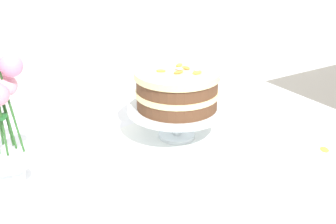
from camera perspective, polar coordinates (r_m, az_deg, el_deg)
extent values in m
cube|color=white|center=(1.17, -1.21, -6.96)|extent=(1.40, 1.00, 0.03)
cylinder|color=brown|center=(1.94, 8.21, -6.54)|extent=(0.06, 0.06, 0.71)
cube|color=white|center=(1.27, 1.17, -3.39)|extent=(0.37, 0.37, 0.00)
cylinder|color=silver|center=(1.27, 1.17, -3.12)|extent=(0.11, 0.11, 0.01)
cylinder|color=silver|center=(1.25, 1.19, -1.38)|extent=(0.03, 0.03, 0.07)
cylinder|color=silver|center=(1.24, 1.20, 0.45)|extent=(0.29, 0.29, 0.01)
cylinder|color=brown|center=(1.23, 1.21, 1.50)|extent=(0.23, 0.23, 0.04)
cylinder|color=beige|center=(1.22, 1.22, 2.66)|extent=(0.24, 0.24, 0.02)
cylinder|color=brown|center=(1.21, 1.23, 3.84)|extent=(0.23, 0.23, 0.04)
cylinder|color=beige|center=(1.20, 1.24, 5.09)|extent=(0.24, 0.24, 0.02)
ellipsoid|color=yellow|center=(1.18, 3.96, 5.36)|extent=(0.04, 0.03, 0.00)
ellipsoid|color=orange|center=(1.22, 2.44, 5.99)|extent=(0.02, 0.03, 0.01)
ellipsoid|color=yellow|center=(1.19, -0.96, 5.61)|extent=(0.03, 0.03, 0.00)
ellipsoid|color=pink|center=(1.21, 1.54, 5.87)|extent=(0.03, 0.03, 0.01)
ellipsoid|color=orange|center=(1.18, 1.43, 5.41)|extent=(0.03, 0.02, 0.01)
ellipsoid|color=yellow|center=(1.24, 1.53, 6.37)|extent=(0.03, 0.03, 0.01)
ellipsoid|color=pink|center=(1.20, 3.96, 5.70)|extent=(0.03, 0.03, 0.01)
cylinder|color=silver|center=(1.08, -20.39, -8.29)|extent=(0.06, 0.06, 0.07)
cone|color=silver|center=(1.05, -20.87, -5.31)|extent=(0.10, 0.10, 0.06)
cylinder|color=#2D6028|center=(1.01, -20.78, -0.84)|extent=(0.02, 0.01, 0.16)
sphere|color=#F7A1B6|center=(0.99, -20.98, 3.37)|extent=(0.05, 0.05, 0.05)
cylinder|color=#2D6028|center=(1.03, -21.02, -0.52)|extent=(0.02, 0.02, 0.16)
sphere|color=pink|center=(1.01, -21.37, 3.86)|extent=(0.04, 0.04, 0.04)
cylinder|color=#2D6028|center=(1.00, -21.44, -1.58)|extent=(0.01, 0.02, 0.15)
ellipsoid|color=#236B2D|center=(0.99, -21.39, -0.59)|extent=(0.02, 0.05, 0.01)
cylinder|color=#2D6028|center=(0.99, -20.37, 0.23)|extent=(0.03, 0.02, 0.21)
sphere|color=pink|center=(0.95, -20.43, 5.89)|extent=(0.05, 0.05, 0.05)
ellipsoid|color=yellow|center=(1.28, 20.38, -4.75)|extent=(0.04, 0.04, 0.00)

